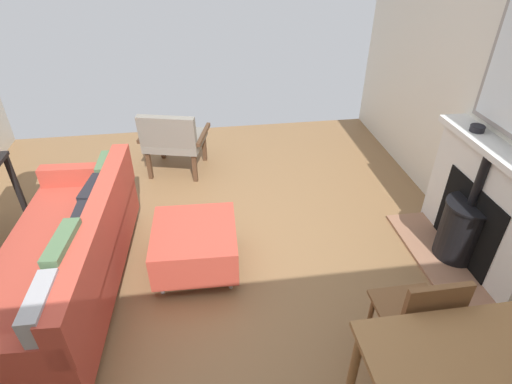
{
  "coord_description": "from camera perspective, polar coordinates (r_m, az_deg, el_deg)",
  "views": [
    {
      "loc": [
        -0.08,
        2.5,
        2.42
      ],
      "look_at": [
        -0.44,
        0.04,
        0.75
      ],
      "focal_mm": 28.76,
      "sensor_mm": 36.0,
      "label": 1
    }
  ],
  "objects": [
    {
      "name": "armchair_accent",
      "position": [
        4.57,
        -11.46,
        7.34
      ],
      "size": [
        0.79,
        0.71,
        0.76
      ],
      "color": "#4C3321",
      "rests_on": "ground"
    },
    {
      "name": "dining_chair_near_fireplace",
      "position": [
        2.64,
        21.78,
        -15.81
      ],
      "size": [
        0.4,
        0.4,
        0.85
      ],
      "color": "brown",
      "rests_on": "ground"
    },
    {
      "name": "sofa",
      "position": [
        3.33,
        -24.74,
        -8.42
      ],
      "size": [
        0.93,
        1.99,
        0.82
      ],
      "color": "#B2B2B7",
      "rests_on": "ground"
    },
    {
      "name": "ground_plane",
      "position": [
        3.49,
        -7.37,
        -10.65
      ],
      "size": [
        4.82,
        5.51,
        0.01
      ],
      "primitive_type": "cube",
      "color": "olive"
    },
    {
      "name": "mantel_bowl_near",
      "position": [
        3.7,
        28.43,
        7.83
      ],
      "size": [
        0.12,
        0.12,
        0.05
      ],
      "color": "black",
      "rests_on": "fireplace"
    },
    {
      "name": "fireplace",
      "position": [
        3.74,
        28.35,
        -2.69
      ],
      "size": [
        0.57,
        1.34,
        1.02
      ],
      "color": "#93664C",
      "rests_on": "ground"
    },
    {
      "name": "ottoman",
      "position": [
        3.36,
        -8.46,
        -7.18
      ],
      "size": [
        0.69,
        0.71,
        0.39
      ],
      "color": "#B2B2B7",
      "rests_on": "ground"
    }
  ]
}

